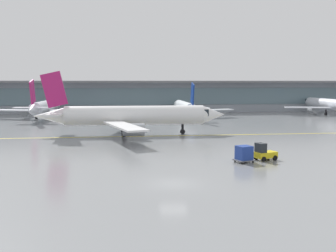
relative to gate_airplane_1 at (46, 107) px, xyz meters
The scene contains 9 objects.
ground_plane 71.96m from the gate_airplane_1, 70.72° to the right, with size 400.00×400.00×0.00m, color gray.
taxiway_centreline_stripe 41.95m from the gate_airplane_1, 59.12° to the right, with size 110.00×0.36×0.01m, color yellow.
terminal_concourse 30.46m from the gate_airplane_1, 38.65° to the left, with size 200.91×11.00×9.60m.
gate_airplane_1 is the anchor object (origin of this frame).
gate_airplane_2 35.51m from the gate_airplane_1, ahead, with size 25.75×27.60×9.17m.
gate_airplane_3 78.00m from the gate_airplane_1, ahead, with size 27.56×29.64×9.82m.
taxiing_regional_jet 39.91m from the gate_airplane_1, 58.19° to the right, with size 33.57×31.33×11.16m.
baggage_tug 68.61m from the gate_airplane_1, 58.44° to the right, with size 2.91×2.28×2.10m.
cargo_dolly_lead 68.03m from the gate_airplane_1, 60.86° to the right, with size 2.51×2.20×1.94m.
Camera 1 is at (-4.73, -35.06, 9.31)m, focal length 42.10 mm.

